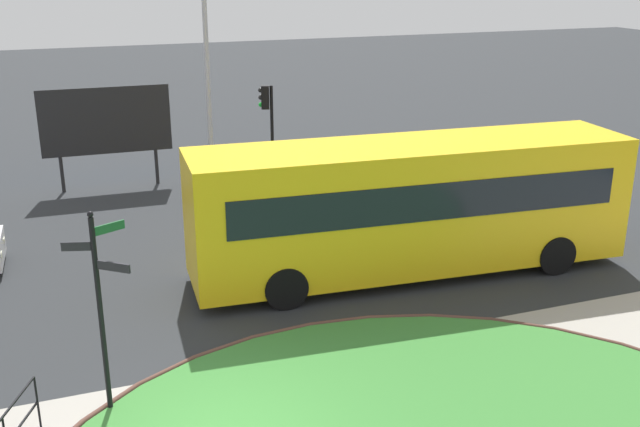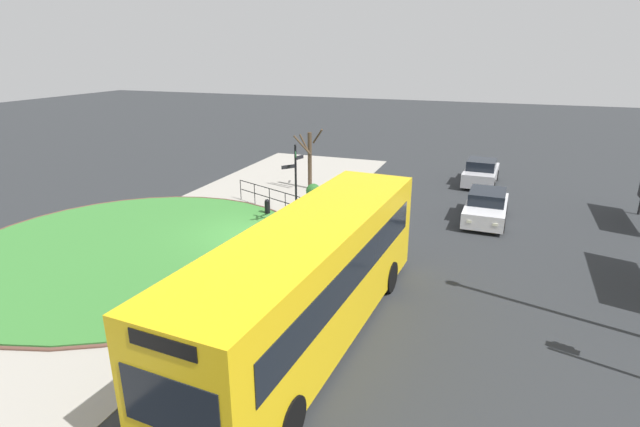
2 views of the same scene
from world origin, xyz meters
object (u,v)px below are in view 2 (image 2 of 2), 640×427
at_px(planter_near_signpost, 313,195).
at_px(street_tree_bare, 309,157).
at_px(signpost_directional, 296,181).
at_px(bus_yellow, 312,278).
at_px(car_far_lane, 481,173).
at_px(car_near_lane, 486,207).
at_px(bollard_foreground, 267,207).

height_order(planter_near_signpost, street_tree_bare, street_tree_bare).
relative_size(signpost_directional, street_tree_bare, 1.10).
height_order(bus_yellow, car_far_lane, bus_yellow).
distance_m(bus_yellow, car_near_lane, 12.30).
bearing_deg(planter_near_signpost, street_tree_bare, -154.92).
bearing_deg(street_tree_bare, signpost_directional, 16.17).
bearing_deg(street_tree_bare, planter_near_signpost, 25.08).
relative_size(car_far_lane, planter_near_signpost, 3.69).
height_order(bus_yellow, street_tree_bare, street_tree_bare).
distance_m(bollard_foreground, bus_yellow, 10.60).
distance_m(signpost_directional, car_far_lane, 12.72).
height_order(car_near_lane, planter_near_signpost, car_near_lane).
bearing_deg(bus_yellow, car_near_lane, 165.03).
bearing_deg(planter_near_signpost, bollard_foreground, -33.01).
bearing_deg(bus_yellow, street_tree_bare, -154.43).
xyz_separation_m(bollard_foreground, car_far_lane, (-9.23, 9.09, 0.28)).
height_order(car_far_lane, planter_near_signpost, car_far_lane).
bearing_deg(planter_near_signpost, car_far_lane, 132.49).
bearing_deg(street_tree_bare, car_far_lane, 116.09).
bearing_deg(car_near_lane, planter_near_signpost, -84.36).
bearing_deg(planter_near_signpost, car_near_lane, 93.59).
distance_m(bollard_foreground, planter_near_signpost, 2.67).
xyz_separation_m(planter_near_signpost, street_tree_bare, (-2.65, -1.24, 1.31)).
xyz_separation_m(car_far_lane, street_tree_bare, (4.35, -8.88, 1.12)).
bearing_deg(car_far_lane, car_near_lane, -172.24).
bearing_deg(bollard_foreground, signpost_directional, 58.44).
height_order(car_far_lane, street_tree_bare, street_tree_bare).
bearing_deg(street_tree_bare, car_near_lane, 77.22).
relative_size(signpost_directional, bus_yellow, 0.34).
distance_m(planter_near_signpost, street_tree_bare, 3.20).
bearing_deg(planter_near_signpost, signpost_directional, 8.72).
xyz_separation_m(bus_yellow, street_tree_bare, (-13.73, -5.47, 0.02)).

